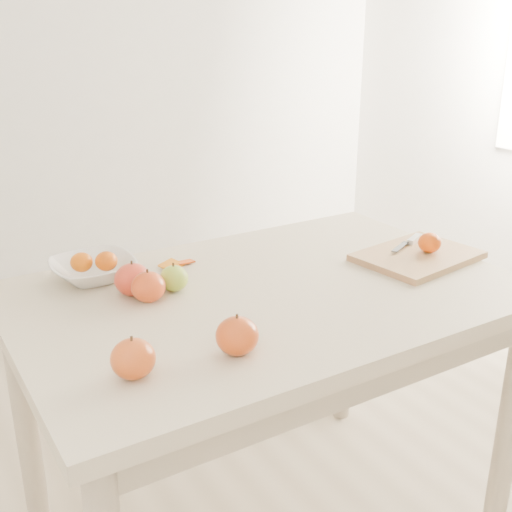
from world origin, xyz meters
TOP-DOWN VIEW (x-y plane):
  - table at (0.00, 0.00)m, footprint 1.20×0.80m
  - cutting_board at (0.46, -0.04)m, footprint 0.34×0.27m
  - board_tangerine at (0.49, -0.05)m, footprint 0.06×0.06m
  - fruit_bowl at (-0.34, 0.28)m, footprint 0.21×0.21m
  - bowl_tangerine_near at (-0.36, 0.29)m, footprint 0.06×0.06m
  - bowl_tangerine_far at (-0.31, 0.27)m, footprint 0.06×0.06m
  - orange_peel_a at (-0.14, 0.25)m, footprint 0.07×0.07m
  - orange_peel_b at (-0.09, 0.26)m, footprint 0.05×0.04m
  - paring_knife at (0.51, 0.03)m, footprint 0.16×0.08m
  - apple_green at (-0.19, 0.11)m, footprint 0.07×0.07m
  - apple_red_b at (-0.27, 0.08)m, footprint 0.08×0.08m
  - apple_red_d at (-0.42, -0.21)m, footprint 0.08×0.08m
  - apple_red_c at (-0.22, -0.24)m, footprint 0.09×0.09m
  - apple_red_a at (-0.29, 0.14)m, footprint 0.09×0.09m

SIDE VIEW (x-z plane):
  - table at x=0.00m, z-range 0.28..1.03m
  - orange_peel_a at x=-0.14m, z-range 0.75..0.76m
  - orange_peel_b at x=-0.09m, z-range 0.75..0.76m
  - cutting_board at x=0.46m, z-range 0.75..0.77m
  - paring_knife at x=0.51m, z-range 0.77..0.78m
  - fruit_bowl at x=-0.34m, z-range 0.75..0.80m
  - apple_green at x=-0.19m, z-range 0.75..0.81m
  - apple_red_b at x=-0.27m, z-range 0.75..0.82m
  - apple_red_d at x=-0.42m, z-range 0.75..0.83m
  - apple_red_c at x=-0.22m, z-range 0.75..0.83m
  - apple_red_a at x=-0.29m, z-range 0.75..0.83m
  - board_tangerine at x=0.49m, z-range 0.77..0.82m
  - bowl_tangerine_near at x=-0.36m, z-range 0.77..0.82m
  - bowl_tangerine_far at x=-0.31m, z-range 0.77..0.82m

